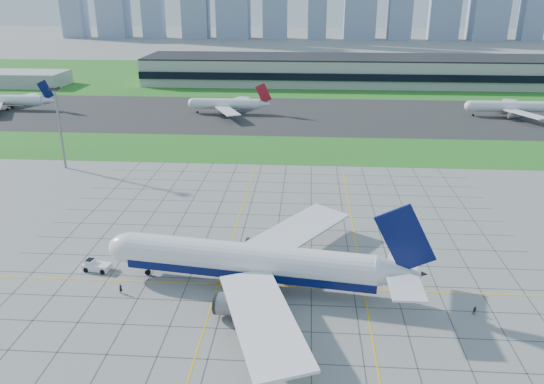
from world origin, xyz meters
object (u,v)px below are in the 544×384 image
object	(u,v)px
crew_far	(475,311)
distant_jet_2	(512,107)
light_mast	(59,118)
pushback_tug	(96,266)
distant_jet_1	(228,104)
distant_jet_0	(3,100)
airliner	(252,262)
crew_near	(121,289)

from	to	relation	value
crew_far	distant_jet_2	distance (m)	168.15
light_mast	distant_jet_2	xyz separation A→B (m)	(166.42, 83.13, -11.69)
pushback_tug	crew_far	xyz separation A→B (m)	(72.21, -10.83, -0.18)
pushback_tug	crew_far	bearing A→B (deg)	-0.65
light_mast	pushback_tug	distance (m)	73.46
pushback_tug	distant_jet_1	distance (m)	143.88
crew_far	distant_jet_0	world-z (taller)	distant_jet_0
pushback_tug	distant_jet_0	bearing A→B (deg)	132.57
airliner	pushback_tug	distance (m)	32.97
light_mast	distant_jet_1	size ratio (longest dim) A/B	0.60
light_mast	airliner	xyz separation A→B (m)	(66.77, -67.27, -10.83)
distant_jet_1	distant_jet_2	bearing A→B (deg)	1.15
distant_jet_1	distant_jet_2	world-z (taller)	same
airliner	distant_jet_2	bearing A→B (deg)	64.35
crew_near	distant_jet_0	xyz separation A→B (m)	(-108.52, 153.40, 3.55)
crew_near	airliner	bearing A→B (deg)	-38.60
crew_far	distant_jet_2	world-z (taller)	distant_jet_2
distant_jet_0	distant_jet_2	distance (m)	232.59
crew_near	distant_jet_1	world-z (taller)	distant_jet_1
airliner	crew_near	size ratio (longest dim) A/B	33.34
pushback_tug	distant_jet_1	xyz separation A→B (m)	(5.79, 143.72, 3.49)
distant_jet_0	crew_near	bearing A→B (deg)	-54.72
airliner	crew_near	xyz separation A→B (m)	(-24.42, -4.09, -4.41)
crew_near	distant_jet_1	distance (m)	152.00
crew_far	airliner	bearing A→B (deg)	178.27
distant_jet_0	distant_jet_1	size ratio (longest dim) A/B	1.07
pushback_tug	distant_jet_0	size ratio (longest dim) A/B	0.18
light_mast	airliner	world-z (taller)	light_mast
pushback_tug	distant_jet_0	xyz separation A→B (m)	(-100.51, 145.17, 3.49)
distant_jet_2	airliner	bearing A→B (deg)	-123.53
pushback_tug	light_mast	bearing A→B (deg)	126.43
pushback_tug	distant_jet_2	size ratio (longest dim) A/B	0.19
pushback_tug	crew_far	world-z (taller)	pushback_tug
airliner	distant_jet_0	xyz separation A→B (m)	(-132.93, 149.31, -0.86)
airliner	distant_jet_0	world-z (taller)	airliner
distant_jet_0	distant_jet_1	distance (m)	106.31
light_mast	distant_jet_0	size ratio (longest dim) A/B	0.56
pushback_tug	distant_jet_1	size ratio (longest dim) A/B	0.19
distant_jet_1	distant_jet_0	bearing A→B (deg)	179.22
crew_far	pushback_tug	bearing A→B (deg)	179.29
light_mast	crew_near	size ratio (longest dim) A/B	13.68
crew_near	crew_far	xyz separation A→B (m)	(64.20, -2.60, -0.12)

